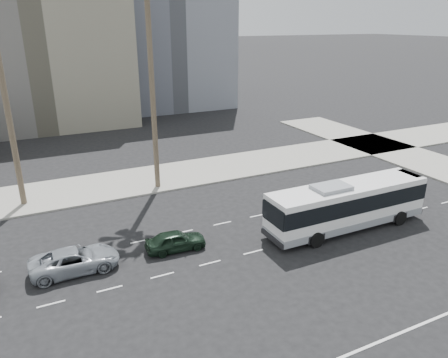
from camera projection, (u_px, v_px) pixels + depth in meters
ground at (293, 242)px, 28.10m from camera, size 700.00×700.00×0.00m
sidewalk_north at (201, 171)px, 41.13m from camera, size 120.00×7.00×0.15m
midrise_beige_west at (34, 57)px, 57.90m from camera, size 24.00×18.00×18.00m
midrise_gray_center at (157, 25)px, 70.62m from camera, size 20.00×20.00×26.00m
city_bus at (347, 204)px, 29.41m from camera, size 12.06×2.96×3.47m
car_a at (176, 241)px, 26.94m from camera, size 1.79×3.91×1.30m
car_b at (75, 260)px, 24.65m from camera, size 2.34×5.04×1.40m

